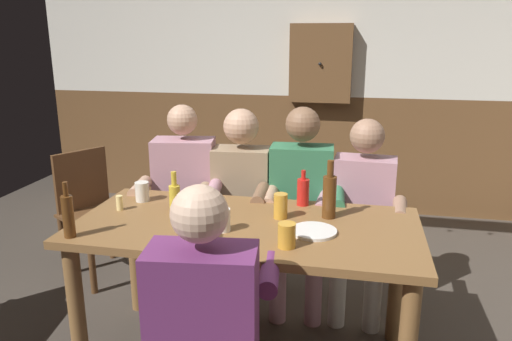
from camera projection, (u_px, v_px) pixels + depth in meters
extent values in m
cube|color=silver|center=(306.00, 14.00, 4.49)|extent=(5.22, 0.12, 1.48)
cube|color=brown|center=(303.00, 151.00, 4.83)|extent=(5.22, 0.12, 1.10)
cube|color=brown|center=(246.00, 227.00, 2.44)|extent=(1.71, 0.81, 0.04)
cylinder|color=brown|center=(77.00, 313.00, 2.39)|extent=(0.08, 0.08, 0.72)
cylinder|color=brown|center=(135.00, 256.00, 3.00)|extent=(0.08, 0.08, 0.72)
cylinder|color=brown|center=(397.00, 281.00, 2.70)|extent=(0.08, 0.08, 0.72)
cube|color=#B78493|center=(185.00, 181.00, 3.22)|extent=(0.43, 0.29, 0.56)
sphere|color=tan|center=(182.00, 120.00, 3.11)|extent=(0.19, 0.19, 0.19)
cylinder|color=#997F60|center=(199.00, 227.00, 3.13)|extent=(0.20, 0.45, 0.13)
cylinder|color=#997F60|center=(165.00, 226.00, 3.14)|extent=(0.20, 0.45, 0.13)
cylinder|color=#997F60|center=(195.00, 281.00, 3.00)|extent=(0.10, 0.10, 0.42)
cylinder|color=#997F60|center=(160.00, 280.00, 3.01)|extent=(0.10, 0.10, 0.42)
cylinder|color=#B78493|center=(214.00, 189.00, 2.96)|extent=(0.13, 0.29, 0.08)
cylinder|color=tan|center=(140.00, 188.00, 2.97)|extent=(0.13, 0.29, 0.08)
cube|color=#997F60|center=(242.00, 187.00, 3.15)|extent=(0.37, 0.25, 0.52)
sphere|color=tan|center=(241.00, 126.00, 3.04)|extent=(0.22, 0.22, 0.22)
cylinder|color=#6B2D66|center=(254.00, 231.00, 3.07)|extent=(0.16, 0.39, 0.13)
cylinder|color=#6B2D66|center=(223.00, 229.00, 3.10)|extent=(0.16, 0.39, 0.13)
cylinder|color=#6B2D66|center=(250.00, 284.00, 2.97)|extent=(0.10, 0.10, 0.42)
cylinder|color=#6B2D66|center=(218.00, 282.00, 2.99)|extent=(0.10, 0.10, 0.42)
cylinder|color=tan|center=(270.00, 197.00, 2.88)|extent=(0.10, 0.29, 0.08)
cylinder|color=#997F60|center=(201.00, 195.00, 2.93)|extent=(0.10, 0.29, 0.08)
cube|color=#33724C|center=(301.00, 189.00, 3.07)|extent=(0.39, 0.23, 0.55)
sphere|color=brown|center=(303.00, 124.00, 2.96)|extent=(0.21, 0.21, 0.21)
cylinder|color=#B78493|center=(316.00, 236.00, 2.99)|extent=(0.15, 0.39, 0.13)
cylinder|color=#B78493|center=(282.00, 234.00, 3.02)|extent=(0.15, 0.39, 0.13)
cylinder|color=#B78493|center=(313.00, 291.00, 2.88)|extent=(0.10, 0.10, 0.42)
cylinder|color=#B78493|center=(278.00, 289.00, 2.91)|extent=(0.10, 0.10, 0.42)
cylinder|color=#33724C|center=(338.00, 199.00, 2.79)|extent=(0.10, 0.28, 0.08)
cylinder|color=brown|center=(261.00, 195.00, 2.86)|extent=(0.10, 0.28, 0.08)
cube|color=#B78493|center=(363.00, 197.00, 3.00)|extent=(0.38, 0.24, 0.49)
sphere|color=#9E755B|center=(367.00, 136.00, 2.90)|extent=(0.21, 0.21, 0.21)
cylinder|color=silver|center=(377.00, 241.00, 2.91)|extent=(0.16, 0.38, 0.13)
cylinder|color=silver|center=(343.00, 238.00, 2.97)|extent=(0.16, 0.38, 0.13)
cylinder|color=silver|center=(372.00, 297.00, 2.81)|extent=(0.10, 0.10, 0.42)
cylinder|color=silver|center=(337.00, 292.00, 2.87)|extent=(0.10, 0.10, 0.42)
cylinder|color=#9E755B|center=(400.00, 210.00, 2.71)|extent=(0.10, 0.28, 0.08)
cylinder|color=#B78493|center=(323.00, 203.00, 2.82)|extent=(0.10, 0.28, 0.08)
cube|color=#6B2D66|center=(203.00, 310.00, 1.78)|extent=(0.42, 0.27, 0.48)
sphere|color=beige|center=(200.00, 214.00, 1.68)|extent=(0.21, 0.21, 0.21)
cylinder|color=black|center=(185.00, 336.00, 2.00)|extent=(0.18, 0.44, 0.13)
cylinder|color=black|center=(238.00, 338.00, 1.99)|extent=(0.18, 0.44, 0.13)
cylinder|color=beige|center=(159.00, 270.00, 2.04)|extent=(0.11, 0.29, 0.08)
cylinder|color=#6B2D66|center=(269.00, 274.00, 2.00)|extent=(0.11, 0.29, 0.08)
cube|color=brown|center=(99.00, 215.00, 3.42)|extent=(0.60, 0.60, 0.02)
cube|color=brown|center=(81.00, 179.00, 3.49)|extent=(0.22, 0.36, 0.42)
cylinder|color=brown|center=(140.00, 245.00, 3.49)|extent=(0.04, 0.04, 0.44)
cylinder|color=brown|center=(92.00, 262.00, 3.22)|extent=(0.04, 0.04, 0.44)
cylinder|color=brown|center=(111.00, 231.00, 3.74)|extent=(0.04, 0.04, 0.44)
cylinder|color=brown|center=(63.00, 246.00, 3.47)|extent=(0.04, 0.04, 0.44)
cylinder|color=#F9E08C|center=(120.00, 203.00, 2.61)|extent=(0.04, 0.04, 0.08)
cube|color=#B2B7BC|center=(207.00, 216.00, 2.46)|extent=(0.14, 0.10, 0.05)
cylinder|color=white|center=(314.00, 231.00, 2.32)|extent=(0.22, 0.22, 0.01)
cylinder|color=#593314|center=(329.00, 197.00, 2.49)|extent=(0.07, 0.07, 0.22)
cylinder|color=#593314|center=(331.00, 169.00, 2.45)|extent=(0.03, 0.03, 0.08)
cylinder|color=red|center=(303.00, 192.00, 2.68)|extent=(0.07, 0.07, 0.15)
cylinder|color=red|center=(303.00, 175.00, 2.66)|extent=(0.02, 0.02, 0.05)
cylinder|color=gold|center=(175.00, 199.00, 2.57)|extent=(0.06, 0.06, 0.15)
cylinder|color=gold|center=(174.00, 179.00, 2.54)|extent=(0.03, 0.03, 0.08)
cylinder|color=#593314|center=(68.00, 217.00, 2.25)|extent=(0.05, 0.05, 0.20)
cylinder|color=#593314|center=(65.00, 189.00, 2.21)|extent=(0.02, 0.02, 0.07)
cylinder|color=gold|center=(281.00, 206.00, 2.49)|extent=(0.07, 0.07, 0.13)
cylinder|color=gold|center=(287.00, 235.00, 2.15)|extent=(0.08, 0.08, 0.11)
cylinder|color=#E5C64C|center=(197.00, 230.00, 2.22)|extent=(0.07, 0.07, 0.10)
cylinder|color=white|center=(142.00, 192.00, 2.75)|extent=(0.08, 0.08, 0.11)
cylinder|color=white|center=(223.00, 220.00, 2.33)|extent=(0.07, 0.07, 0.11)
cube|color=brown|center=(321.00, 63.00, 4.45)|extent=(0.56, 0.12, 0.70)
sphere|color=black|center=(320.00, 64.00, 4.38)|extent=(0.03, 0.03, 0.03)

